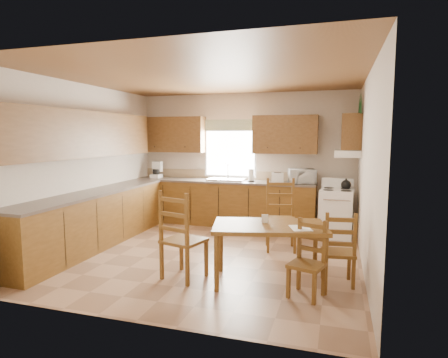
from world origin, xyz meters
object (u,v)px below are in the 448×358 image
(dining_table, at_px, (269,253))
(chair_near_left, at_px, (184,235))
(microwave, at_px, (302,176))
(chair_far_right, at_px, (307,260))
(chair_far_left, at_px, (281,215))
(stove, at_px, (336,214))
(chair_near_right, at_px, (338,248))

(dining_table, xyz_separation_m, chair_near_left, (-1.07, -0.17, 0.20))
(microwave, height_order, chair_far_right, microwave)
(chair_far_left, bearing_deg, dining_table, -100.28)
(stove, bearing_deg, chair_near_left, -120.53)
(dining_table, xyz_separation_m, chair_near_right, (0.83, 0.20, 0.09))
(microwave, bearing_deg, chair_far_right, -99.50)
(microwave, xyz_separation_m, chair_far_left, (-0.19, -1.37, -0.49))
(stove, relative_size, microwave, 1.85)
(chair_near_left, distance_m, chair_far_left, 1.87)
(dining_table, relative_size, chair_far_left, 1.22)
(stove, bearing_deg, dining_table, -103.09)
(chair_far_left, xyz_separation_m, chair_far_right, (0.55, -1.71, -0.13))
(stove, relative_size, chair_near_right, 0.93)
(microwave, relative_size, chair_near_right, 0.50)
(dining_table, xyz_separation_m, chair_far_left, (-0.06, 1.40, 0.20))
(chair_near_left, xyz_separation_m, chair_far_right, (1.56, -0.13, -0.13))
(microwave, height_order, chair_near_left, microwave)
(microwave, distance_m, chair_near_right, 2.73)
(stove, bearing_deg, chair_far_left, -124.01)
(microwave, bearing_deg, chair_near_right, -90.93)
(stove, distance_m, dining_table, 2.59)
(dining_table, distance_m, chair_near_left, 1.11)
(dining_table, distance_m, chair_near_right, 0.86)
(dining_table, bearing_deg, chair_near_right, 0.67)
(stove, bearing_deg, microwave, 159.64)
(chair_far_right, bearing_deg, stove, 101.32)
(microwave, bearing_deg, dining_table, -108.78)
(microwave, xyz_separation_m, dining_table, (-0.13, -2.77, -0.69))
(chair_near_right, bearing_deg, chair_far_right, 48.00)
(dining_table, bearing_deg, chair_far_right, -45.21)
(stove, height_order, chair_far_right, chair_far_right)
(chair_near_left, xyz_separation_m, chair_near_right, (1.90, 0.38, -0.11))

